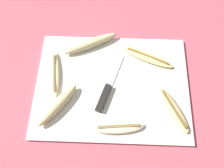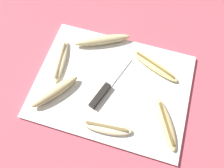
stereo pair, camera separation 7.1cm
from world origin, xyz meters
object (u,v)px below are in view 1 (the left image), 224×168
(banana_bright_far, at_px, (118,127))
(banana_golden_short, at_px, (147,57))
(banana_pale_long, at_px, (55,74))
(banana_ripe_center, at_px, (91,43))
(banana_spotted_left, at_px, (173,109))
(knife, at_px, (106,92))
(banana_mellow_near, at_px, (57,105))

(banana_bright_far, bearing_deg, banana_golden_short, 68.88)
(banana_pale_long, distance_m, banana_ripe_center, 0.16)
(banana_spotted_left, distance_m, banana_ripe_center, 0.36)
(banana_golden_short, distance_m, banana_spotted_left, 0.20)
(knife, distance_m, banana_pale_long, 0.18)
(banana_pale_long, distance_m, banana_spotted_left, 0.40)
(banana_golden_short, relative_size, banana_pale_long, 1.07)
(banana_spotted_left, distance_m, banana_bright_far, 0.18)
(banana_mellow_near, relative_size, banana_spotted_left, 0.95)
(banana_ripe_center, bearing_deg, banana_bright_far, -70.25)
(knife, xyz_separation_m, banana_bright_far, (0.04, -0.11, 0.00))
(banana_golden_short, height_order, banana_ripe_center, banana_ripe_center)
(banana_golden_short, relative_size, banana_spotted_left, 1.13)
(banana_mellow_near, relative_size, banana_ripe_center, 0.81)
(banana_ripe_center, bearing_deg, banana_golden_short, -12.65)
(knife, relative_size, banana_pale_long, 1.24)
(banana_mellow_near, distance_m, banana_spotted_left, 0.36)
(knife, distance_m, banana_ripe_center, 0.19)
(banana_mellow_near, bearing_deg, banana_spotted_left, 0.07)
(knife, height_order, banana_pale_long, banana_pale_long)
(banana_pale_long, bearing_deg, banana_mellow_near, -76.76)
(banana_golden_short, bearing_deg, banana_spotted_left, -68.00)
(banana_pale_long, bearing_deg, banana_ripe_center, 46.63)
(banana_pale_long, distance_m, banana_bright_far, 0.28)
(banana_pale_long, height_order, banana_spotted_left, same)
(banana_spotted_left, xyz_separation_m, banana_ripe_center, (-0.27, 0.23, 0.01))
(banana_bright_far, bearing_deg, knife, 111.15)
(banana_mellow_near, distance_m, banana_ripe_center, 0.25)
(banana_bright_far, xyz_separation_m, banana_ripe_center, (-0.10, 0.29, 0.01))
(knife, distance_m, banana_golden_short, 0.19)
(banana_mellow_near, xyz_separation_m, banana_pale_long, (-0.03, 0.11, -0.01))
(banana_mellow_near, relative_size, banana_bright_far, 0.99)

